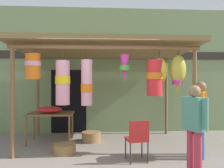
% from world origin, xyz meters
% --- Properties ---
extents(ground_plane, '(30.00, 30.00, 0.00)m').
position_xyz_m(ground_plane, '(0.00, 0.00, 0.00)').
color(ground_plane, gray).
extents(shop_facade, '(10.47, 0.29, 4.00)m').
position_xyz_m(shop_facade, '(-0.01, 2.77, 2.00)').
color(shop_facade, '#7A9360').
rests_on(shop_facade, ground_plane).
extents(market_stall_canopy, '(4.44, 2.59, 2.60)m').
position_xyz_m(market_stall_canopy, '(0.23, 1.01, 2.23)').
color(market_stall_canopy, brown).
rests_on(market_stall_canopy, ground_plane).
extents(display_table, '(1.16, 0.82, 0.79)m').
position_xyz_m(display_table, '(-1.26, 1.45, 0.71)').
color(display_table, brown).
rests_on(display_table, ground_plane).
extents(flower_heap_on_table, '(0.64, 0.45, 0.18)m').
position_xyz_m(flower_heap_on_table, '(-1.27, 1.39, 0.88)').
color(flower_heap_on_table, red).
rests_on(flower_heap_on_table, display_table).
extents(folding_chair, '(0.45, 0.45, 0.84)m').
position_xyz_m(folding_chair, '(0.77, -0.18, 0.50)').
color(folding_chair, '#AD1E1E').
rests_on(folding_chair, ground_plane).
extents(wicker_basket_by_table, '(0.50, 0.50, 0.22)m').
position_xyz_m(wicker_basket_by_table, '(-0.76, 0.48, 0.11)').
color(wicker_basket_by_table, olive).
rests_on(wicker_basket_by_table, ground_plane).
extents(wicker_basket_spare, '(0.52, 0.52, 0.26)m').
position_xyz_m(wicker_basket_spare, '(-0.19, 1.50, 0.13)').
color(wicker_basket_spare, olive).
rests_on(wicker_basket_spare, ground_plane).
extents(vendor_in_orange, '(0.34, 0.57, 1.62)m').
position_xyz_m(vendor_in_orange, '(2.15, -0.02, 0.95)').
color(vendor_in_orange, '#2D5193').
rests_on(vendor_in_orange, ground_plane).
extents(shopper_by_bananas, '(0.34, 0.56, 1.55)m').
position_xyz_m(shopper_by_bananas, '(1.65, -0.85, 0.91)').
color(shopper_by_bananas, '#B23347').
rests_on(shopper_by_bananas, ground_plane).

